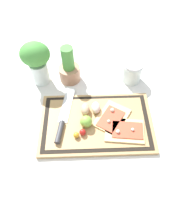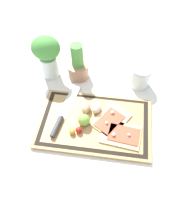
{
  "view_description": "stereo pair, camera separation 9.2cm",
  "coord_description": "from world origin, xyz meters",
  "px_view_note": "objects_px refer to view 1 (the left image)",
  "views": [
    {
      "loc": [
        -0.02,
        -0.5,
        0.79
      ],
      "look_at": [
        0.0,
        0.04,
        0.04
      ],
      "focal_mm": 35.0,
      "sensor_mm": 36.0,
      "label": 1
    },
    {
      "loc": [
        0.07,
        -0.49,
        0.79
      ],
      "look_at": [
        0.0,
        0.04,
        0.04
      ],
      "focal_mm": 35.0,
      "sensor_mm": 36.0,
      "label": 2
    }
  ],
  "objects_px": {
    "egg_brown": "(85,109)",
    "cherry_tomato_red": "(83,132)",
    "knife": "(62,122)",
    "herb_pot": "(69,69)",
    "sauce_jar": "(132,73)",
    "pizza_slice_near": "(125,130)",
    "pizza_slice_far": "(112,118)",
    "lime": "(86,122)",
    "cherry_tomato_yellow": "(76,135)",
    "herb_glass": "(37,60)",
    "egg_pink": "(96,108)"
  },
  "relations": [
    {
      "from": "egg_brown",
      "to": "cherry_tomato_red",
      "type": "bearing_deg",
      "value": -96.02
    },
    {
      "from": "knife",
      "to": "herb_pot",
      "type": "height_order",
      "value": "herb_pot"
    },
    {
      "from": "egg_brown",
      "to": "sauce_jar",
      "type": "distance_m",
      "value": 0.31
    },
    {
      "from": "pizza_slice_near",
      "to": "herb_pot",
      "type": "height_order",
      "value": "herb_pot"
    },
    {
      "from": "pizza_slice_far",
      "to": "lime",
      "type": "bearing_deg",
      "value": -165.04
    },
    {
      "from": "cherry_tomato_yellow",
      "to": "pizza_slice_far",
      "type": "bearing_deg",
      "value": 29.27
    },
    {
      "from": "pizza_slice_near",
      "to": "lime",
      "type": "bearing_deg",
      "value": 167.26
    },
    {
      "from": "cherry_tomato_yellow",
      "to": "herb_glass",
      "type": "relative_size",
      "value": 0.11
    },
    {
      "from": "pizza_slice_far",
      "to": "egg_brown",
      "type": "distance_m",
      "value": 0.12
    },
    {
      "from": "pizza_slice_far",
      "to": "herb_pot",
      "type": "xyz_separation_m",
      "value": [
        -0.18,
        0.26,
        0.04
      ]
    },
    {
      "from": "pizza_slice_far",
      "to": "cherry_tomato_red",
      "type": "distance_m",
      "value": 0.14
    },
    {
      "from": "knife",
      "to": "herb_glass",
      "type": "relative_size",
      "value": 1.37
    },
    {
      "from": "egg_pink",
      "to": "herb_pot",
      "type": "relative_size",
      "value": 0.3
    },
    {
      "from": "herb_pot",
      "to": "herb_glass",
      "type": "height_order",
      "value": "herb_glass"
    },
    {
      "from": "sauce_jar",
      "to": "lime",
      "type": "bearing_deg",
      "value": -129.43
    },
    {
      "from": "pizza_slice_near",
      "to": "herb_pot",
      "type": "xyz_separation_m",
      "value": [
        -0.23,
        0.32,
        0.04
      ]
    },
    {
      "from": "pizza_slice_near",
      "to": "sauce_jar",
      "type": "bearing_deg",
      "value": 77.93
    },
    {
      "from": "egg_pink",
      "to": "lime",
      "type": "relative_size",
      "value": 1.13
    },
    {
      "from": "lime",
      "to": "egg_brown",
      "type": "bearing_deg",
      "value": 92.38
    },
    {
      "from": "pizza_slice_near",
      "to": "cherry_tomato_red",
      "type": "bearing_deg",
      "value": -177.69
    },
    {
      "from": "knife",
      "to": "herb_pot",
      "type": "xyz_separation_m",
      "value": [
        0.02,
        0.27,
        0.04
      ]
    },
    {
      "from": "pizza_slice_near",
      "to": "egg_pink",
      "type": "xyz_separation_m",
      "value": [
        -0.11,
        0.11,
        0.01
      ]
    },
    {
      "from": "cherry_tomato_red",
      "to": "sauce_jar",
      "type": "bearing_deg",
      "value": 52.89
    },
    {
      "from": "egg_pink",
      "to": "sauce_jar",
      "type": "bearing_deg",
      "value": 47.73
    },
    {
      "from": "egg_pink",
      "to": "cherry_tomato_yellow",
      "type": "xyz_separation_m",
      "value": [
        -0.08,
        -0.13,
        -0.01
      ]
    },
    {
      "from": "pizza_slice_near",
      "to": "sauce_jar",
      "type": "distance_m",
      "value": 0.31
    },
    {
      "from": "pizza_slice_near",
      "to": "pizza_slice_far",
      "type": "bearing_deg",
      "value": 127.59
    },
    {
      "from": "lime",
      "to": "cherry_tomato_yellow",
      "type": "distance_m",
      "value": 0.07
    },
    {
      "from": "egg_pink",
      "to": "sauce_jar",
      "type": "xyz_separation_m",
      "value": [
        0.18,
        0.2,
        0.01
      ]
    },
    {
      "from": "cherry_tomato_yellow",
      "to": "sauce_jar",
      "type": "xyz_separation_m",
      "value": [
        0.26,
        0.33,
        0.01
      ]
    },
    {
      "from": "pizza_slice_near",
      "to": "herb_glass",
      "type": "xyz_separation_m",
      "value": [
        -0.37,
        0.31,
        0.11
      ]
    },
    {
      "from": "lime",
      "to": "cherry_tomato_red",
      "type": "height_order",
      "value": "lime"
    },
    {
      "from": "knife",
      "to": "egg_pink",
      "type": "distance_m",
      "value": 0.16
    },
    {
      "from": "cherry_tomato_red",
      "to": "cherry_tomato_yellow",
      "type": "relative_size",
      "value": 1.11
    },
    {
      "from": "pizza_slice_near",
      "to": "cherry_tomato_red",
      "type": "height_order",
      "value": "cherry_tomato_red"
    },
    {
      "from": "knife",
      "to": "sauce_jar",
      "type": "xyz_separation_m",
      "value": [
        0.32,
        0.26,
        0.02
      ]
    },
    {
      "from": "cherry_tomato_yellow",
      "to": "lime",
      "type": "bearing_deg",
      "value": 53.75
    },
    {
      "from": "egg_brown",
      "to": "egg_pink",
      "type": "distance_m",
      "value": 0.05
    },
    {
      "from": "cherry_tomato_yellow",
      "to": "knife",
      "type": "bearing_deg",
      "value": 132.46
    },
    {
      "from": "pizza_slice_near",
      "to": "egg_brown",
      "type": "relative_size",
      "value": 3.0
    },
    {
      "from": "egg_pink",
      "to": "herb_pot",
      "type": "height_order",
      "value": "herb_pot"
    },
    {
      "from": "sauce_jar",
      "to": "herb_pot",
      "type": "bearing_deg",
      "value": 177.23
    },
    {
      "from": "herb_pot",
      "to": "herb_glass",
      "type": "xyz_separation_m",
      "value": [
        -0.14,
        -0.01,
        0.06
      ]
    },
    {
      "from": "pizza_slice_near",
      "to": "herb_glass",
      "type": "bearing_deg",
      "value": 139.84
    },
    {
      "from": "pizza_slice_far",
      "to": "egg_brown",
      "type": "height_order",
      "value": "egg_brown"
    },
    {
      "from": "herb_glass",
      "to": "pizza_slice_far",
      "type": "bearing_deg",
      "value": -37.74
    },
    {
      "from": "pizza_slice_far",
      "to": "cherry_tomato_yellow",
      "type": "height_order",
      "value": "same"
    },
    {
      "from": "pizza_slice_near",
      "to": "egg_brown",
      "type": "height_order",
      "value": "egg_brown"
    },
    {
      "from": "lime",
      "to": "sauce_jar",
      "type": "xyz_separation_m",
      "value": [
        0.22,
        0.27,
        -0.0
      ]
    },
    {
      "from": "pizza_slice_near",
      "to": "lime",
      "type": "xyz_separation_m",
      "value": [
        -0.16,
        0.04,
        0.02
      ]
    }
  ]
}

